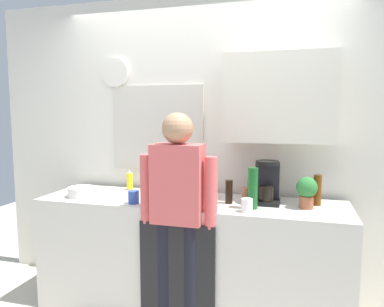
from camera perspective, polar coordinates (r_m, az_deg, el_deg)
The scene contains 14 objects.
kitchen_counter at distance 3.06m, azimuth -0.35°, elevation -15.60°, with size 2.42×0.64×0.91m, color beige.
dishwasher_panel at distance 2.78m, azimuth -2.27°, elevation -18.94°, with size 0.56×0.02×0.82m, color black.
back_wall_assembly at distance 3.20m, azimuth 3.11°, elevation 2.21°, with size 4.02×0.42×2.60m.
coffee_maker at distance 2.86m, azimuth 11.59°, elevation -4.69°, with size 0.20×0.20×0.33m.
bottle_amber_beer at distance 2.90m, azimuth 18.93°, elevation -5.41°, with size 0.06×0.06×0.23m, color brown.
bottle_dark_sauce at distance 2.81m, azimuth 5.77°, elevation -5.95°, with size 0.06×0.06×0.18m, color black.
bottle_green_wine at distance 2.68m, azimuth 9.43°, elevation -5.34°, with size 0.07×0.07×0.30m, color #195923.
cup_terracotta_mug at distance 2.97m, azimuth 8.53°, elevation -6.20°, with size 0.08×0.08×0.09m, color #B26647.
cup_blue_mug at distance 2.84m, azimuth -9.07°, elevation -6.70°, with size 0.08×0.08×0.10m, color #3351B2.
cup_white_mug at distance 2.60m, azimuth 8.54°, elevation -7.98°, with size 0.08×0.08×0.10m, color white.
mixing_bowl at distance 3.16m, azimuth -16.82°, elevation -5.73°, with size 0.22×0.22×0.08m, color white.
potted_plant at distance 2.78m, azimuth 17.42°, elevation -5.51°, with size 0.15×0.15×0.23m.
dish_soap at distance 3.33m, azimuth -9.67°, elevation -4.25°, with size 0.06×0.06×0.18m.
person_at_sink at distance 2.63m, azimuth -2.20°, elevation -7.96°, with size 0.57×0.22×1.60m.
Camera 1 is at (0.79, -2.42, 1.61)m, focal length 34.26 mm.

